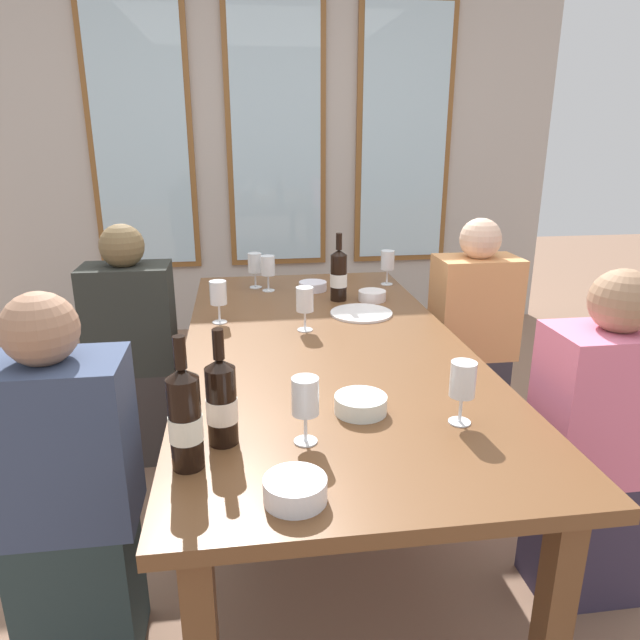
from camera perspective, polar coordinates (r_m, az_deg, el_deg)
ground_plane at (r=2.50m, az=0.39°, el=-18.38°), size 12.00×12.00×0.00m
back_wall_with_windows at (r=4.44m, az=-4.35°, el=17.61°), size 4.22×0.10×2.90m
dining_table at (r=2.17m, az=0.43°, el=-3.98°), size 1.02×2.14×0.74m
white_plate_0 at (r=2.47m, az=4.08°, el=0.68°), size 0.26×0.26×0.01m
wine_bottle_0 at (r=1.36m, az=-13.12°, el=-9.41°), size 0.08×0.08×0.32m
wine_bottle_1 at (r=2.65m, az=1.85°, el=4.43°), size 0.08×0.08×0.31m
wine_bottle_2 at (r=1.45m, az=-9.66°, el=-7.89°), size 0.08×0.08×0.30m
tasting_bowl_0 at (r=1.62m, az=4.02°, el=-8.25°), size 0.15×0.15×0.05m
tasting_bowl_1 at (r=2.68m, az=5.15°, el=2.40°), size 0.13×0.13×0.05m
tasting_bowl_2 at (r=1.27m, az=-2.46°, el=-16.33°), size 0.14×0.14×0.05m
tasting_bowl_3 at (r=2.84m, az=-0.72°, el=3.36°), size 0.14×0.14×0.04m
wine_glass_0 at (r=1.43m, az=-1.46°, el=-7.81°), size 0.07×0.07×0.17m
wine_glass_1 at (r=2.24m, az=-1.51°, el=1.82°), size 0.07×0.07×0.17m
wine_glass_2 at (r=2.95m, az=6.66°, el=5.70°), size 0.07×0.07×0.17m
wine_glass_3 at (r=1.57m, az=13.86°, el=-5.98°), size 0.07×0.07×0.17m
wine_glass_4 at (r=2.88m, az=-6.42°, el=5.43°), size 0.07×0.07×0.17m
wine_glass_5 at (r=2.36m, az=-9.97°, el=2.46°), size 0.07×0.07×0.17m
wine_glass_6 at (r=2.82m, az=-5.15°, el=5.26°), size 0.07×0.07×0.17m
seated_person_0 at (r=1.80m, az=-23.66°, el=-15.70°), size 0.38×0.24×1.11m
seated_person_1 at (r=2.06m, az=25.61°, el=-11.48°), size 0.38×0.24×1.11m
seated_person_2 at (r=2.77m, az=-17.89°, el=-3.07°), size 0.38×0.24×1.11m
seated_person_3 at (r=2.89m, az=14.70°, el=-1.88°), size 0.38×0.24×1.11m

